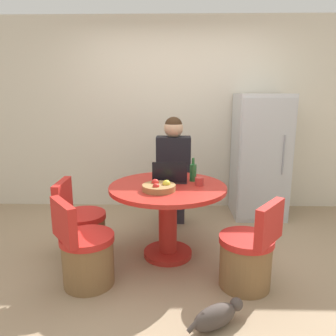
# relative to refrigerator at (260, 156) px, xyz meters

# --- Properties ---
(ground_plane) EXTENTS (12.00, 12.00, 0.00)m
(ground_plane) POSITION_rel_refrigerator_xyz_m (-1.12, -1.33, -0.80)
(ground_plane) COLOR #9E8466
(wall_back) EXTENTS (7.00, 0.06, 2.60)m
(wall_back) POSITION_rel_refrigerator_xyz_m (-1.12, 0.37, 0.50)
(wall_back) COLOR beige
(wall_back) RESTS_ON ground_plane
(refrigerator) EXTENTS (0.66, 0.65, 1.60)m
(refrigerator) POSITION_rel_refrigerator_xyz_m (0.00, 0.00, 0.00)
(refrigerator) COLOR silver
(refrigerator) RESTS_ON ground_plane
(dining_table) EXTENTS (1.13, 1.13, 0.73)m
(dining_table) POSITION_rel_refrigerator_xyz_m (-1.17, -1.18, -0.27)
(dining_table) COLOR #B2261E
(dining_table) RESTS_ON ground_plane
(chair_near_left_corner) EXTENTS (0.53, 0.52, 0.78)m
(chair_near_left_corner) POSITION_rel_refrigerator_xyz_m (-1.85, -1.70, -0.53)
(chair_near_left_corner) COLOR brown
(chair_near_left_corner) RESTS_ON ground_plane
(chair_left_side) EXTENTS (0.46, 0.46, 0.78)m
(chair_left_side) POSITION_rel_refrigerator_xyz_m (-2.03, -1.19, -0.53)
(chair_left_side) COLOR brown
(chair_left_side) RESTS_ON ground_plane
(chair_near_right_corner) EXTENTS (0.53, 0.52, 0.78)m
(chair_near_right_corner) POSITION_rel_refrigerator_xyz_m (-0.49, -1.70, -0.53)
(chair_near_right_corner) COLOR brown
(chair_near_right_corner) RESTS_ON ground_plane
(person_seated) EXTENTS (0.40, 0.37, 1.34)m
(person_seated) POSITION_rel_refrigerator_xyz_m (-1.12, -0.39, -0.05)
(person_seated) COLOR #2D2D38
(person_seated) RESTS_ON ground_plane
(laptop) EXTENTS (0.34, 0.24, 0.22)m
(laptop) POSITION_rel_refrigerator_xyz_m (-1.15, -1.05, -0.02)
(laptop) COLOR #232328
(laptop) RESTS_ON dining_table
(fruit_bowl) EXTENTS (0.31, 0.31, 0.10)m
(fruit_bowl) POSITION_rel_refrigerator_xyz_m (-1.25, -1.34, -0.03)
(fruit_bowl) COLOR olive
(fruit_bowl) RESTS_ON dining_table
(coffee_cup) EXTENTS (0.08, 0.08, 0.08)m
(coffee_cup) POSITION_rel_refrigerator_xyz_m (-0.87, -1.16, -0.02)
(coffee_cup) COLOR #B2332D
(coffee_cup) RESTS_ON dining_table
(bottle) EXTENTS (0.07, 0.07, 0.24)m
(bottle) POSITION_rel_refrigerator_xyz_m (-0.92, -1.01, 0.03)
(bottle) COLOR #23602D
(bottle) RESTS_ON dining_table
(cat) EXTENTS (0.42, 0.30, 0.18)m
(cat) POSITION_rel_refrigerator_xyz_m (-0.81, -2.21, -0.71)
(cat) COLOR #473D38
(cat) RESTS_ON ground_plane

